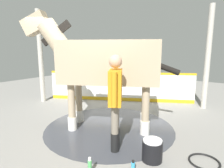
{
  "coord_description": "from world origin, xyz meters",
  "views": [
    {
      "loc": [
        -2.85,
        3.55,
        1.83
      ],
      "look_at": [
        -0.66,
        0.45,
        1.12
      ],
      "focal_mm": 30.97,
      "sensor_mm": 36.0,
      "label": 1
    }
  ],
  "objects_px": {
    "horse": "(104,63)",
    "handler": "(115,96)",
    "hose_coil": "(204,161)",
    "bottle_shampoo": "(133,167)",
    "bottle_spray": "(90,166)",
    "wash_bucket": "(152,150)"
  },
  "relations": [
    {
      "from": "handler",
      "to": "bottle_spray",
      "type": "bearing_deg",
      "value": -112.62
    },
    {
      "from": "bottle_shampoo",
      "to": "bottle_spray",
      "type": "distance_m",
      "value": 0.64
    },
    {
      "from": "handler",
      "to": "bottle_shampoo",
      "type": "relative_size",
      "value": 9.06
    },
    {
      "from": "horse",
      "to": "wash_bucket",
      "type": "relative_size",
      "value": 8.83
    },
    {
      "from": "handler",
      "to": "bottle_spray",
      "type": "height_order",
      "value": "handler"
    },
    {
      "from": "bottle_spray",
      "to": "hose_coil",
      "type": "xyz_separation_m",
      "value": [
        -1.33,
        -1.28,
        -0.1
      ]
    },
    {
      "from": "horse",
      "to": "bottle_shampoo",
      "type": "height_order",
      "value": "horse"
    },
    {
      "from": "bottle_shampoo",
      "to": "horse",
      "type": "bearing_deg",
      "value": -38.4
    },
    {
      "from": "handler",
      "to": "bottle_shampoo",
      "type": "height_order",
      "value": "handler"
    },
    {
      "from": "horse",
      "to": "hose_coil",
      "type": "height_order",
      "value": "horse"
    },
    {
      "from": "handler",
      "to": "wash_bucket",
      "type": "height_order",
      "value": "handler"
    },
    {
      "from": "bottle_shampoo",
      "to": "bottle_spray",
      "type": "height_order",
      "value": "bottle_spray"
    },
    {
      "from": "handler",
      "to": "hose_coil",
      "type": "relative_size",
      "value": 3.5
    },
    {
      "from": "horse",
      "to": "bottle_shampoo",
      "type": "distance_m",
      "value": 2.25
    },
    {
      "from": "wash_bucket",
      "to": "horse",
      "type": "bearing_deg",
      "value": -23.34
    },
    {
      "from": "horse",
      "to": "handler",
      "type": "bearing_deg",
      "value": 112.3
    },
    {
      "from": "horse",
      "to": "hose_coil",
      "type": "xyz_separation_m",
      "value": [
        -2.2,
        0.21,
        -1.49
      ]
    },
    {
      "from": "handler",
      "to": "bottle_shampoo",
      "type": "xyz_separation_m",
      "value": [
        -0.62,
        0.43,
        -0.91
      ]
    },
    {
      "from": "handler",
      "to": "hose_coil",
      "type": "distance_m",
      "value": 1.81
    },
    {
      "from": "wash_bucket",
      "to": "bottle_spray",
      "type": "distance_m",
      "value": 1.05
    },
    {
      "from": "horse",
      "to": "handler",
      "type": "distance_m",
      "value": 1.12
    },
    {
      "from": "horse",
      "to": "bottle_shampoo",
      "type": "relative_size",
      "value": 16.95
    }
  ]
}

